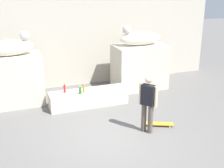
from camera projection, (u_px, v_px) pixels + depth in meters
The scene contains 12 objects.
ground_plane at pixel (113, 137), 8.05m from camera, with size 40.00×40.00×0.00m, color #605E5B.
facade_wall at pixel (69, 5), 11.24m from camera, with size 11.90×0.60×6.18m, color #B6AF9F.
pedestal_left at pixel (12, 80), 9.94m from camera, with size 1.97×1.18×1.68m, color beige.
pedestal_right at pixel (139, 67), 11.47m from camera, with size 1.97×1.18×1.68m, color beige.
statue_reclining_left at pixel (10, 47), 9.58m from camera, with size 1.63×0.66×0.78m.
statue_reclining_right at pixel (140, 38), 11.09m from camera, with size 1.61×0.58×0.78m.
ledge_block at pixel (89, 98), 10.00m from camera, with size 2.62×0.63×0.54m, color beige.
skater at pixel (148, 101), 8.06m from camera, with size 0.38×0.44×1.67m.
skateboard at pixel (159, 124), 8.66m from camera, with size 0.81×0.52×0.08m.
bottle_orange at pixel (84, 89), 9.69m from camera, with size 0.06×0.06×0.31m.
bottle_green at pixel (80, 91), 9.56m from camera, with size 0.08×0.08×0.27m.
bottle_red at pixel (65, 89), 9.68m from camera, with size 0.07×0.07×0.31m.
Camera 1 is at (-2.49, -6.66, 4.04)m, focal length 47.97 mm.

